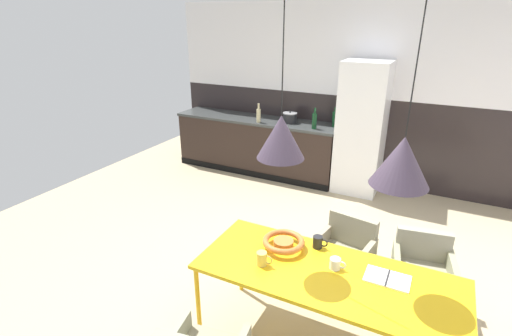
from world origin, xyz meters
TOP-DOWN VIEW (x-y plane):
  - ground_plane at (0.00, 0.00)m, footprint 7.94×7.94m
  - back_wall_splashback_dark at (0.00, 2.91)m, footprint 6.11×0.12m
  - back_wall_panel_upper at (0.00, 2.91)m, footprint 6.11×0.12m
  - kitchen_counter at (-1.55, 2.55)m, footprint 2.74×0.63m
  - refrigerator_column at (0.14, 2.55)m, footprint 0.64×0.60m
  - dining_table at (0.60, -0.59)m, footprint 1.90×0.77m
  - armchair_corner_seat at (0.56, 0.18)m, footprint 0.55×0.54m
  - armchair_far_side at (1.21, 0.24)m, footprint 0.55×0.54m
  - fruit_bowl at (0.20, -0.44)m, footprint 0.34×0.34m
  - open_book at (1.00, -0.47)m, footprint 0.31×0.20m
  - mug_glass_clear at (0.64, -0.51)m, footprint 0.12×0.08m
  - mug_wide_latte at (0.14, -0.72)m, footprint 0.13×0.08m
  - mug_tall_blue at (0.44, -0.31)m, footprint 0.12×0.08m
  - cooking_pot at (-0.97, 2.56)m, footprint 0.22×0.22m
  - bottle_spice_small at (-0.28, 2.63)m, footprint 0.07×0.07m
  - bottle_oil_tall at (-0.52, 2.39)m, footprint 0.07×0.07m
  - bottle_vinegar_dark at (-1.41, 2.34)m, footprint 0.07×0.07m
  - pendant_lamp_over_table_near at (0.22, -0.61)m, footprint 0.32×0.32m
  - pendant_lamp_over_table_far at (0.98, -0.54)m, footprint 0.36×0.36m

SIDE VIEW (x-z plane):
  - ground_plane at x=0.00m, z-range 0.00..0.00m
  - kitchen_counter at x=-1.55m, z-range 0.00..0.91m
  - armchair_far_side at x=1.21m, z-range 0.13..0.86m
  - armchair_corner_seat at x=0.56m, z-range 0.13..0.89m
  - back_wall_splashback_dark at x=0.00m, z-range 0.00..1.34m
  - dining_table at x=0.60m, z-range 0.33..1.07m
  - open_book at x=1.00m, z-range 0.74..0.76m
  - mug_glass_clear at x=0.64m, z-range 0.74..0.83m
  - mug_tall_blue at x=0.44m, z-range 0.74..0.84m
  - fruit_bowl at x=0.20m, z-range 0.75..0.84m
  - mug_wide_latte at x=0.14m, z-range 0.74..0.85m
  - refrigerator_column at x=0.14m, z-range 0.00..1.90m
  - cooking_pot at x=-0.97m, z-range 0.90..1.08m
  - bottle_vinegar_dark at x=-1.41m, z-range 0.88..1.18m
  - bottle_spice_small at x=-0.28m, z-range 0.88..1.18m
  - bottle_oil_tall at x=-0.52m, z-range 0.88..1.19m
  - pendant_lamp_over_table_far at x=0.98m, z-range 1.09..2.22m
  - pendant_lamp_over_table_near at x=0.22m, z-range 1.19..2.25m
  - back_wall_panel_upper at x=0.00m, z-range 1.34..2.68m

